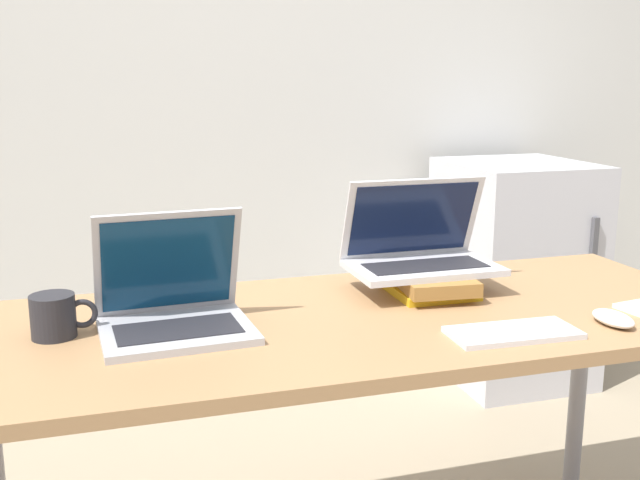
{
  "coord_description": "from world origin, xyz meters",
  "views": [
    {
      "loc": [
        -0.55,
        -1.17,
        1.29
      ],
      "look_at": [
        -0.09,
        0.35,
        0.94
      ],
      "focal_mm": 42.0,
      "sensor_mm": 36.0,
      "label": 1
    }
  ],
  "objects_px": {
    "mouse": "(613,318)",
    "mug": "(55,316)",
    "laptop_left": "(174,308)",
    "laptop_on_books": "(419,251)",
    "wireless_keyboard": "(513,332)",
    "book_stack": "(429,282)",
    "mini_fridge": "(513,271)"
  },
  "relations": [
    {
      "from": "laptop_on_books",
      "to": "mouse",
      "type": "height_order",
      "value": "laptop_on_books"
    },
    {
      "from": "mouse",
      "to": "mug",
      "type": "relative_size",
      "value": 0.85
    },
    {
      "from": "laptop_on_books",
      "to": "mug",
      "type": "bearing_deg",
      "value": -172.88
    },
    {
      "from": "book_stack",
      "to": "wireless_keyboard",
      "type": "bearing_deg",
      "value": -84.03
    },
    {
      "from": "laptop_on_books",
      "to": "mug",
      "type": "distance_m",
      "value": 0.87
    },
    {
      "from": "laptop_left",
      "to": "laptop_on_books",
      "type": "bearing_deg",
      "value": 12.51
    },
    {
      "from": "book_stack",
      "to": "laptop_on_books",
      "type": "distance_m",
      "value": 0.08
    },
    {
      "from": "wireless_keyboard",
      "to": "mouse",
      "type": "height_order",
      "value": "mouse"
    },
    {
      "from": "laptop_on_books",
      "to": "mouse",
      "type": "distance_m",
      "value": 0.48
    },
    {
      "from": "laptop_on_books",
      "to": "wireless_keyboard",
      "type": "height_order",
      "value": "laptop_on_books"
    },
    {
      "from": "laptop_left",
      "to": "mug",
      "type": "xyz_separation_m",
      "value": [
        -0.24,
        0.03,
        -0.01
      ]
    },
    {
      "from": "mouse",
      "to": "mini_fridge",
      "type": "relative_size",
      "value": 0.12
    },
    {
      "from": "laptop_left",
      "to": "laptop_on_books",
      "type": "height_order",
      "value": "laptop_on_books"
    },
    {
      "from": "book_stack",
      "to": "wireless_keyboard",
      "type": "xyz_separation_m",
      "value": [
        0.04,
        -0.34,
        -0.02
      ]
    },
    {
      "from": "mouse",
      "to": "laptop_left",
      "type": "bearing_deg",
      "value": 165.45
    },
    {
      "from": "laptop_on_books",
      "to": "laptop_left",
      "type": "bearing_deg",
      "value": -167.49
    },
    {
      "from": "mini_fridge",
      "to": "mug",
      "type": "bearing_deg",
      "value": -147.05
    },
    {
      "from": "mug",
      "to": "mini_fridge",
      "type": "distance_m",
      "value": 2.16
    },
    {
      "from": "laptop_on_books",
      "to": "mini_fridge",
      "type": "distance_m",
      "value": 1.46
    },
    {
      "from": "book_stack",
      "to": "mini_fridge",
      "type": "xyz_separation_m",
      "value": [
        0.91,
        1.09,
        -0.32
      ]
    },
    {
      "from": "laptop_left",
      "to": "mug",
      "type": "distance_m",
      "value": 0.24
    },
    {
      "from": "wireless_keyboard",
      "to": "mini_fridge",
      "type": "distance_m",
      "value": 1.7
    },
    {
      "from": "mug",
      "to": "mini_fridge",
      "type": "height_order",
      "value": "mini_fridge"
    },
    {
      "from": "mug",
      "to": "mini_fridge",
      "type": "bearing_deg",
      "value": 32.95
    },
    {
      "from": "mouse",
      "to": "book_stack",
      "type": "bearing_deg",
      "value": 129.63
    },
    {
      "from": "laptop_on_books",
      "to": "mouse",
      "type": "xyz_separation_m",
      "value": [
        0.29,
        -0.38,
        -0.09
      ]
    },
    {
      "from": "book_stack",
      "to": "laptop_on_books",
      "type": "bearing_deg",
      "value": 106.24
    },
    {
      "from": "wireless_keyboard",
      "to": "mini_fridge",
      "type": "relative_size",
      "value": 0.29
    },
    {
      "from": "wireless_keyboard",
      "to": "mouse",
      "type": "xyz_separation_m",
      "value": [
        0.24,
        -0.0,
        0.01
      ]
    },
    {
      "from": "laptop_left",
      "to": "laptop_on_books",
      "type": "xyz_separation_m",
      "value": [
        0.63,
        0.14,
        0.05
      ]
    },
    {
      "from": "wireless_keyboard",
      "to": "mouse",
      "type": "distance_m",
      "value": 0.24
    },
    {
      "from": "book_stack",
      "to": "mouse",
      "type": "distance_m",
      "value": 0.44
    }
  ]
}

